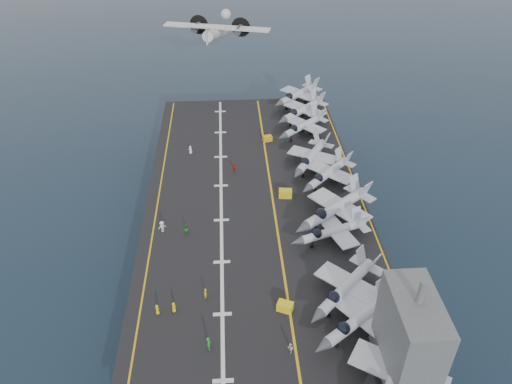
{
  "coord_description": "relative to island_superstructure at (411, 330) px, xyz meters",
  "views": [
    {
      "loc": [
        -4.34,
        -64.61,
        62.24
      ],
      "look_at": [
        0.0,
        4.0,
        13.0
      ],
      "focal_mm": 35.0,
      "sensor_mm": 36.0,
      "label": 1
    }
  ],
  "objects": [
    {
      "name": "ground",
      "position": [
        -15.0,
        30.0,
        -17.9
      ],
      "size": [
        500.0,
        500.0,
        0.0
      ],
      "primitive_type": "plane",
      "color": "#142135",
      "rests_on": "ground"
    },
    {
      "name": "hull",
      "position": [
        -15.0,
        30.0,
        -12.9
      ],
      "size": [
        36.0,
        90.0,
        10.0
      ],
      "primitive_type": "cube",
      "color": "#56595E",
      "rests_on": "ground"
    },
    {
      "name": "flight_deck",
      "position": [
        -15.0,
        30.0,
        -7.7
      ],
      "size": [
        38.0,
        92.0,
        0.4
      ],
      "primitive_type": "cube",
      "color": "black",
      "rests_on": "hull"
    },
    {
      "name": "foul_line",
      "position": [
        -12.0,
        30.0,
        -7.48
      ],
      "size": [
        0.35,
        90.0,
        0.02
      ],
      "primitive_type": "cube",
      "color": "gold",
      "rests_on": "flight_deck"
    },
    {
      "name": "landing_centerline",
      "position": [
        -21.0,
        30.0,
        -7.48
      ],
      "size": [
        0.5,
        90.0,
        0.02
      ],
      "primitive_type": "cube",
      "color": "silver",
      "rests_on": "flight_deck"
    },
    {
      "name": "deck_edge_port",
      "position": [
        -32.0,
        30.0,
        -7.48
      ],
      "size": [
        0.25,
        90.0,
        0.02
      ],
      "primitive_type": "cube",
      "color": "gold",
      "rests_on": "flight_deck"
    },
    {
      "name": "deck_edge_stbd",
      "position": [
        3.5,
        30.0,
        -7.48
      ],
      "size": [
        0.25,
        90.0,
        0.02
      ],
      "primitive_type": "cube",
      "color": "gold",
      "rests_on": "flight_deck"
    },
    {
      "name": "island_superstructure",
      "position": [
        0.0,
        0.0,
        0.0
      ],
      "size": [
        5.0,
        10.0,
        15.0
      ],
      "primitive_type": null,
      "color": "#56595E",
      "rests_on": "flight_deck"
    },
    {
      "name": "fighter_jet_0",
      "position": [
        -1.53,
        -2.41,
        -4.63
      ],
      "size": [
        18.28,
        19.86,
        5.74
      ],
      "primitive_type": null,
      "color": "gray",
      "rests_on": "flight_deck"
    },
    {
      "name": "fighter_jet_1",
      "position": [
        -3.59,
        6.23,
        -5.05
      ],
      "size": [
        16.95,
        15.86,
        4.9
      ],
      "primitive_type": null,
      "color": "#949DA4",
      "rests_on": "flight_deck"
    },
    {
      "name": "fighter_jet_2",
      "position": [
        -4.19,
        11.7,
        -5.0
      ],
      "size": [
        16.94,
        17.0,
        5.0
      ],
      "primitive_type": null,
      "color": "#A1A9B3",
      "rests_on": "flight_deck"
    },
    {
      "name": "fighter_jet_3",
      "position": [
        -3.71,
        23.54,
        -5.26
      ],
      "size": [
        15.02,
        12.43,
        4.47
      ],
      "primitive_type": null,
      "color": "#979EA6",
      "rests_on": "flight_deck"
    },
    {
      "name": "fighter_jet_4",
      "position": [
        -2.37,
        28.62,
        -4.66
      ],
      "size": [
        19.59,
        18.63,
        5.67
      ],
      "primitive_type": null,
      "color": "#9EA8AE",
      "rests_on": "flight_deck"
    },
    {
      "name": "fighter_jet_5",
      "position": [
        -1.63,
        39.48,
        -5.12
      ],
      "size": [
        16.12,
        16.25,
        4.77
      ],
      "primitive_type": null,
      "color": "#9FA9B0",
      "rests_on": "flight_deck"
    },
    {
      "name": "fighter_jet_6",
      "position": [
        -3.78,
        45.3,
        -5.05
      ],
      "size": [
        15.29,
        16.94,
        4.9
      ],
      "primitive_type": null,
      "color": "#90959E",
      "rests_on": "flight_deck"
    },
    {
      "name": "fighter_jet_7",
      "position": [
        -3.55,
        57.77,
        -5.15
      ],
      "size": [
        16.09,
        15.74,
        4.7
      ],
      "primitive_type": null,
      "color": "gray",
      "rests_on": "flight_deck"
    },
    {
      "name": "fighter_jet_8",
      "position": [
        -2.68,
        64.82,
        -4.95
      ],
      "size": [
        17.4,
        17.27,
        5.11
      ],
      "primitive_type": null,
      "color": "gray",
      "rests_on": "flight_deck"
    },
    {
      "name": "tow_cart_a",
      "position": [
        -12.6,
        10.25,
        -6.88
      ],
      "size": [
        2.44,
        2.07,
        1.25
      ],
      "primitive_type": null,
      "color": "yellow",
      "rests_on": "flight_deck"
    },
    {
      "name": "tow_cart_b",
      "position": [
        -9.72,
        35.92,
        -6.81
      ],
      "size": [
        2.45,
        1.74,
        1.38
      ],
      "primitive_type": null,
      "color": "gold",
      "rests_on": "flight_deck"
    },
    {
      "name": "tow_cart_c",
      "position": [
        -11.26,
        55.82,
        -6.94
      ],
      "size": [
        2.11,
        1.63,
        1.13
      ],
      "primitive_type": null,
      "color": "gold",
      "rests_on": "flight_deck"
    },
    {
      "name": "crew_0",
      "position": [
        -29.58,
        10.66,
        -6.71
      ],
      "size": [
        1.03,
        1.14,
        1.58
      ],
      "primitive_type": "imported",
      "color": "yellow",
      "rests_on": "flight_deck"
    },
    {
      "name": "crew_1",
      "position": [
        -23.28,
        13.11,
        -6.68
      ],
      "size": [
        0.87,
        1.11,
        1.64
      ],
      "primitive_type": "imported",
      "color": "yellow",
      "rests_on": "flight_deck"
    },
    {
      "name": "crew_2",
      "position": [
        -26.68,
        26.9,
        -6.63
      ],
      "size": [
        1.04,
        1.23,
        1.74
      ],
      "primitive_type": "imported",
      "color": "#1C862E",
      "rests_on": "flight_deck"
    },
    {
      "name": "crew_3",
      "position": [
        -30.43,
        27.67,
        -6.48
      ],
      "size": [
        1.45,
        1.25,
        2.03
      ],
      "primitive_type": "imported",
      "color": "silver",
      "rests_on": "flight_deck"
    },
    {
      "name": "crew_4",
      "position": [
        -18.49,
        44.5,
        -6.59
      ],
      "size": [
        1.31,
        1.18,
        1.82
      ],
      "primitive_type": "imported",
      "color": "red",
      "rests_on": "flight_deck"
    },
    {
      "name": "crew_5",
      "position": [
        -27.01,
        51.76,
        -6.66
      ],
      "size": [
        1.2,
        1.06,
        1.68
      ],
      "primitive_type": "imported",
      "color": "white",
      "rests_on": "flight_deck"
    },
    {
      "name": "crew_6",
      "position": [
        -22.69,
        4.65,
        -6.47
      ],
      "size": [
        1.0,
        1.35,
        2.07
      ],
      "primitive_type": "imported",
      "color": "green",
      "rests_on": "flight_deck"
    },
    {
      "name": "crew_7",
      "position": [
        -12.71,
        3.47,
        -6.71
      ],
      "size": [
        0.67,
        0.98,
        1.58
      ],
      "primitive_type": "imported",
      "color": "silver",
      "rests_on": "flight_deck"
    },
    {
      "name": "transport_plane",
      "position": [
        -21.13,
        82.44,
        6.56
      ],
      "size": [
        28.66,
        22.94,
        5.95
      ],
      "primitive_type": null,
      "color": "silver"
    },
    {
      "name": "fighter_jet_9",
      "position": [
        -2.68,
        73.0,
        -4.95
      ],
      "size": [
        17.4,
        17.27,
        5.11
      ],
      "primitive_type": null,
      "color": "gray",
      "rests_on": "flight_deck"
    },
    {
      "name": "crew_8",
      "position": [
        -27.42,
        10.92,
        -6.71
      ],
      "size": [
        1.03,
        1.14,
        1.58
      ],
      "primitive_type": "imported",
      "color": "yellow",
      "rests_on": "flight_deck"
    }
  ]
}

